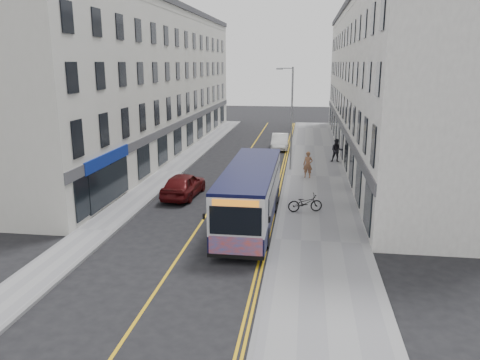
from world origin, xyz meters
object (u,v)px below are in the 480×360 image
(car_white, at_px, (280,141))
(pedestrian_near, at_px, (308,165))
(streetlamp, at_px, (291,115))
(city_bus, at_px, (251,193))
(bicycle, at_px, (305,203))
(car_maroon, at_px, (184,185))
(pedestrian_far, at_px, (337,150))

(car_white, bearing_deg, pedestrian_near, -78.31)
(streetlamp, bearing_deg, pedestrian_near, -60.97)
(city_bus, height_order, bicycle, city_bus)
(pedestrian_near, bearing_deg, car_maroon, -129.38)
(streetlamp, distance_m, car_maroon, 11.13)
(bicycle, bearing_deg, car_white, -7.21)
(city_bus, distance_m, car_white, 22.43)
(bicycle, bearing_deg, pedestrian_near, -15.47)
(pedestrian_near, bearing_deg, city_bus, -92.12)
(streetlamp, relative_size, pedestrian_near, 4.15)
(streetlamp, height_order, city_bus, streetlamp)
(streetlamp, xyz_separation_m, car_white, (-1.30, 9.53, -3.64))
(car_white, bearing_deg, bicycle, -83.75)
(pedestrian_far, bearing_deg, car_white, 135.19)
(car_white, bearing_deg, city_bus, -91.67)
(pedestrian_far, distance_m, car_white, 8.06)
(city_bus, bearing_deg, car_maroon, 136.96)
(streetlamp, distance_m, city_bus, 13.25)
(pedestrian_far, relative_size, car_maroon, 0.43)
(streetlamp, distance_m, bicycle, 11.48)
(pedestrian_far, distance_m, car_maroon, 15.53)
(pedestrian_near, distance_m, car_maroon, 9.73)
(city_bus, height_order, car_white, city_bus)
(streetlamp, distance_m, pedestrian_near, 4.43)
(streetlamp, bearing_deg, pedestrian_far, 40.90)
(car_maroon, bearing_deg, pedestrian_far, -126.79)
(pedestrian_near, xyz_separation_m, car_maroon, (-7.81, -5.80, -0.30))
(streetlamp, relative_size, car_white, 1.78)
(city_bus, relative_size, pedestrian_near, 5.54)
(bicycle, distance_m, pedestrian_near, 8.20)
(city_bus, xyz_separation_m, car_white, (0.25, 22.41, -0.96))
(streetlamp, relative_size, bicycle, 4.08)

